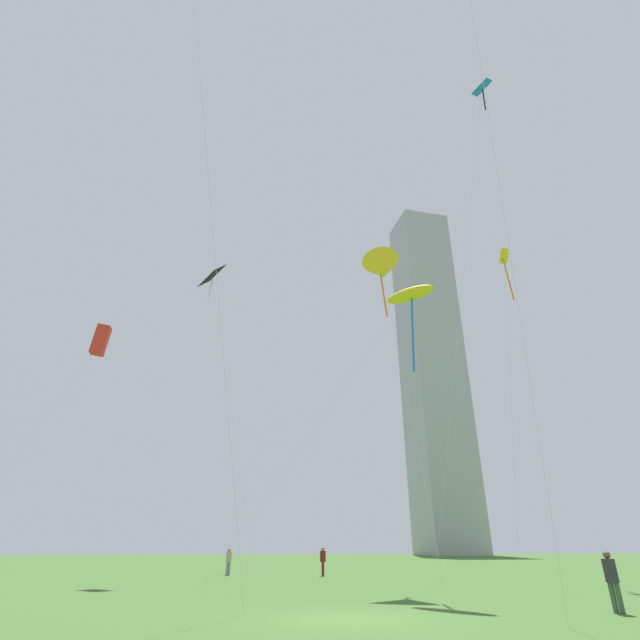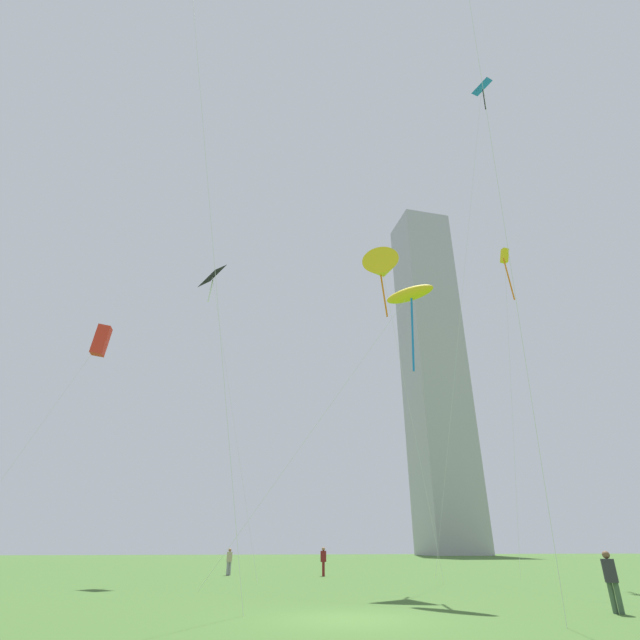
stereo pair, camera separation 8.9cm
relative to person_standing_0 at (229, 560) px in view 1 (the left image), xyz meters
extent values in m
plane|color=#3D6028|center=(1.65, -23.02, -0.95)|extent=(280.00, 280.00, 0.00)
cylinder|color=gray|center=(-0.08, -0.03, -0.55)|extent=(0.15, 0.15, 0.79)
cylinder|color=gray|center=(0.08, 0.03, -0.55)|extent=(0.15, 0.15, 0.79)
cylinder|color=tan|center=(0.00, 0.00, 0.16)|extent=(0.36, 0.36, 0.63)
sphere|color=#997051|center=(0.00, 0.00, 0.58)|extent=(0.22, 0.22, 0.22)
cylinder|color=#3F593F|center=(9.24, -23.73, -0.57)|extent=(0.14, 0.14, 0.76)
cylinder|color=#3F593F|center=(9.15, -23.60, -0.57)|extent=(0.14, 0.14, 0.76)
cylinder|color=#2D2D33|center=(9.19, -23.66, 0.12)|extent=(0.35, 0.35, 0.60)
sphere|color=brown|center=(9.19, -23.66, 0.52)|extent=(0.21, 0.21, 0.21)
cylinder|color=maroon|center=(5.91, -2.50, -0.53)|extent=(0.16, 0.16, 0.83)
cylinder|color=maroon|center=(5.98, -2.34, -0.53)|extent=(0.16, 0.16, 0.83)
cylinder|color=maroon|center=(5.94, -2.42, 0.21)|extent=(0.38, 0.38, 0.66)
sphere|color=#997051|center=(5.94, -2.42, 0.65)|extent=(0.22, 0.22, 0.22)
cylinder|color=silver|center=(-3.64, -22.85, 15.19)|extent=(5.41, 2.26, 32.28)
cylinder|color=silver|center=(14.04, -10.15, 16.52)|extent=(4.65, 6.78, 34.93)
pyramid|color=blue|center=(16.33, -13.53, 34.01)|extent=(1.65, 1.47, 1.31)
cylinder|color=black|center=(16.35, -13.53, 32.59)|extent=(0.20, 0.11, 2.17)
cylinder|color=silver|center=(-1.03, -5.51, 9.50)|extent=(4.14, 4.88, 20.89)
pyramid|color=black|center=(-3.12, -3.09, 19.97)|extent=(1.75, 1.58, 1.86)
cylinder|color=white|center=(-3.09, -3.08, 18.63)|extent=(0.29, 0.25, 2.03)
cylinder|color=silver|center=(5.55, -27.08, 15.47)|extent=(0.94, 2.96, 32.84)
cylinder|color=silver|center=(8.94, -11.32, 8.00)|extent=(2.67, 0.93, 17.89)
cone|color=yellow|center=(7.61, -11.78, 16.94)|extent=(3.03, 2.94, 2.63)
cylinder|color=orange|center=(7.61, -11.78, 15.12)|extent=(0.55, 0.52, 3.00)
cylinder|color=silver|center=(2.49, -14.81, 5.75)|extent=(9.14, 3.65, 13.41)
ellipsoid|color=yellow|center=(7.06, -16.63, 12.46)|extent=(2.00, 3.09, 1.12)
cylinder|color=blue|center=(7.06, -16.63, 10.27)|extent=(0.10, 0.57, 3.75)
cylinder|color=silver|center=(-12.86, -4.00, 6.25)|extent=(5.92, 0.14, 14.41)
cube|color=red|center=(-9.91, -3.94, 13.46)|extent=(1.06, 0.93, 2.17)
cylinder|color=silver|center=(17.13, -9.37, 9.70)|extent=(1.62, 1.94, 21.30)
cube|color=yellow|center=(17.93, -10.33, 20.35)|extent=(0.57, 0.62, 1.18)
cylinder|color=orange|center=(17.93, -10.33, 18.39)|extent=(0.58, 0.38, 3.29)
cube|color=#A8A8AD|center=(61.55, 87.77, 49.85)|extent=(15.01, 14.22, 101.60)
camera|label=1|loc=(-2.49, -36.88, 0.70)|focal=27.26mm
camera|label=2|loc=(-2.41, -36.90, 0.70)|focal=27.26mm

